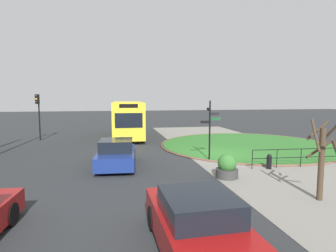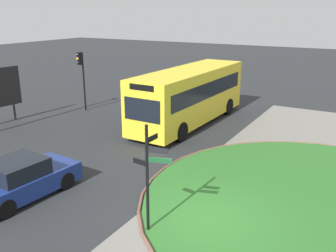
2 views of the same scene
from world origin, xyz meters
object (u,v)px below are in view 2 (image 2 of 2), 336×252
(traffic_light_near, at_px, (81,68))
(car_near_lane, at_px, (21,180))
(signpost_directional, at_px, (149,172))
(bus_yellow, at_px, (190,95))

(traffic_light_near, bearing_deg, car_near_lane, 43.33)
(signpost_directional, distance_m, traffic_light_near, 14.98)
(signpost_directional, xyz_separation_m, bus_yellow, (10.66, 4.05, -0.25))
(signpost_directional, height_order, traffic_light_near, traffic_light_near)
(signpost_directional, relative_size, bus_yellow, 0.35)
(bus_yellow, height_order, traffic_light_near, traffic_light_near)
(bus_yellow, xyz_separation_m, car_near_lane, (-11.03, 1.08, -1.04))
(traffic_light_near, bearing_deg, bus_yellow, 108.94)
(signpost_directional, bearing_deg, bus_yellow, 20.80)
(signpost_directional, bearing_deg, traffic_light_near, 49.35)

